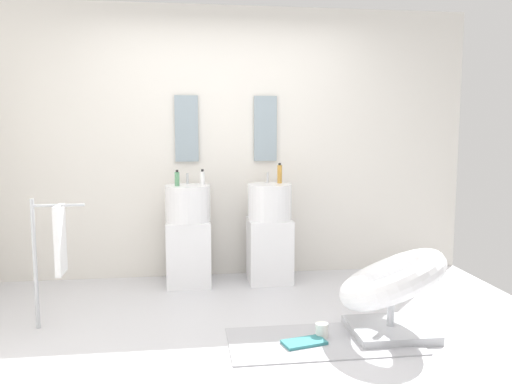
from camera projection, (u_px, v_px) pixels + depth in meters
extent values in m
cube|color=silver|center=(245.00, 340.00, 3.62)|extent=(4.80, 3.60, 0.04)
cube|color=silver|center=(226.00, 143.00, 5.08)|extent=(4.80, 0.10, 2.60)
cube|color=white|center=(189.00, 253.00, 4.81)|extent=(0.40, 0.40, 0.60)
cylinder|color=white|center=(188.00, 203.00, 4.75)|extent=(0.41, 0.41, 0.33)
cylinder|color=#B7BABF|center=(187.00, 179.00, 4.84)|extent=(0.02, 0.02, 0.10)
cube|color=white|center=(269.00, 250.00, 4.91)|extent=(0.40, 0.40, 0.60)
cylinder|color=white|center=(270.00, 202.00, 4.85)|extent=(0.41, 0.41, 0.33)
cylinder|color=#B7BABF|center=(268.00, 178.00, 4.94)|extent=(0.02, 0.02, 0.10)
cube|color=#8C9EA8|center=(187.00, 129.00, 4.94)|extent=(0.22, 0.03, 0.63)
cube|color=#8C9EA8|center=(265.00, 129.00, 5.04)|extent=(0.22, 0.03, 0.63)
cube|color=#B7BABF|center=(390.00, 330.00, 3.67)|extent=(0.56, 0.50, 0.06)
cylinder|color=#B7BABF|center=(391.00, 306.00, 3.65)|extent=(0.05, 0.05, 0.34)
torus|color=white|center=(392.00, 279.00, 3.62)|extent=(1.04, 1.04, 0.49)
cylinder|color=#B7BABF|center=(35.00, 264.00, 3.72)|extent=(0.03, 0.03, 0.95)
cylinder|color=#B7BABF|center=(58.00, 205.00, 3.69)|extent=(0.36, 0.02, 0.02)
cube|color=white|center=(60.00, 240.00, 3.72)|extent=(0.04, 0.22, 0.50)
cube|color=#B2B2B7|center=(323.00, 341.00, 3.53)|extent=(1.28, 0.61, 0.01)
cube|color=teal|center=(304.00, 342.00, 3.47)|extent=(0.31, 0.21, 0.02)
cylinder|color=white|center=(322.00, 330.00, 3.58)|extent=(0.09, 0.09, 0.10)
cylinder|color=#59996B|center=(177.00, 179.00, 4.66)|extent=(0.04, 0.04, 0.13)
cylinder|color=black|center=(177.00, 171.00, 4.65)|extent=(0.02, 0.02, 0.02)
cylinder|color=#C68C38|center=(280.00, 174.00, 4.90)|extent=(0.04, 0.04, 0.17)
cylinder|color=black|center=(280.00, 164.00, 4.89)|extent=(0.02, 0.02, 0.02)
cylinder|color=white|center=(202.00, 178.00, 4.71)|extent=(0.04, 0.04, 0.13)
cylinder|color=black|center=(202.00, 170.00, 4.70)|extent=(0.02, 0.02, 0.02)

